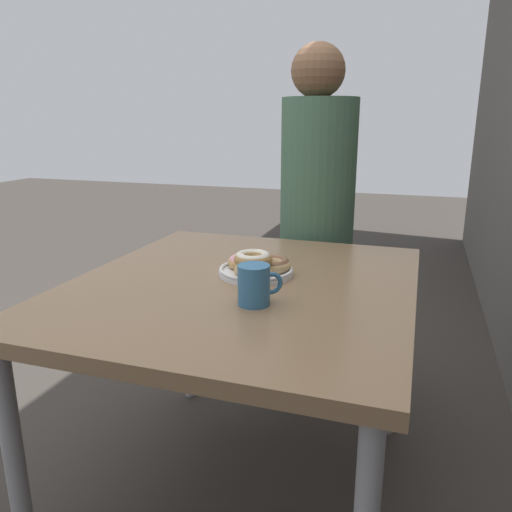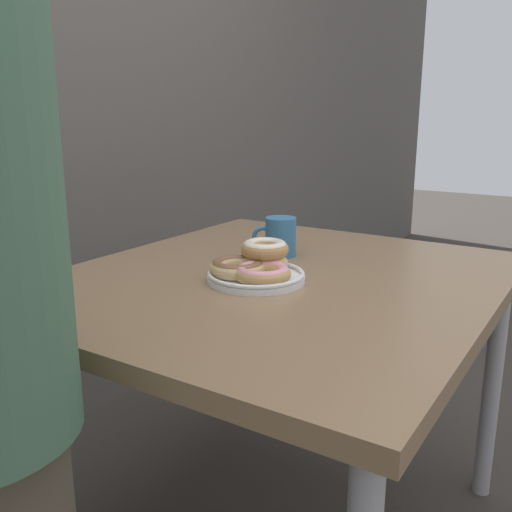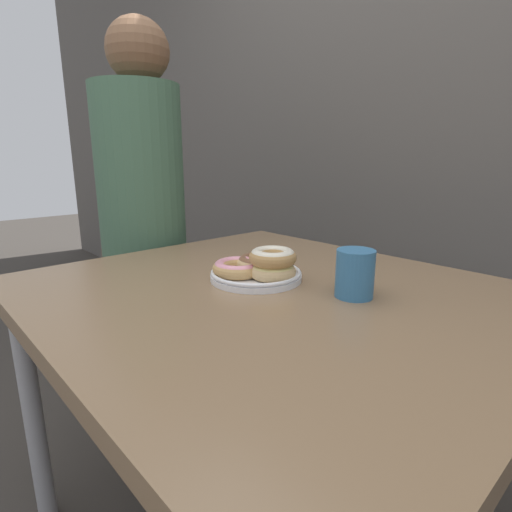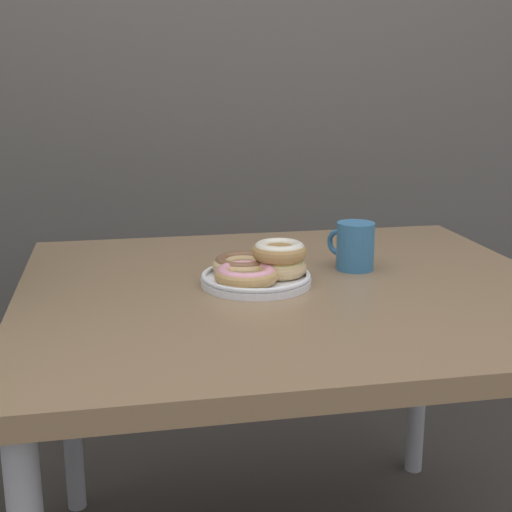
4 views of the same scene
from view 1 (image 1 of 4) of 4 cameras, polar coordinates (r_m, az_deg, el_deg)
name	(u,v)px [view 1 (image 1 of 4)]	position (r m, az deg, el deg)	size (l,w,h in m)	color
ground_plane	(194,479)	(1.89, -7.11, -23.94)	(14.00, 14.00, 0.00)	#38332D
dining_table	(243,304)	(1.48, -1.54, -5.51)	(1.10, 0.97, 0.73)	#846647
donut_plate	(256,265)	(1.50, 0.05, -1.07)	(0.24, 0.24, 0.09)	white
coffee_mug	(255,284)	(1.27, -0.14, -3.27)	(0.09, 0.11, 0.10)	teal
person_figure	(318,219)	(2.14, 7.05, 4.18)	(0.34, 0.31, 1.47)	brown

